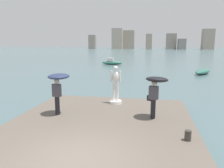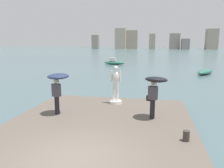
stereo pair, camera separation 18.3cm
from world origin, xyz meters
name	(u,v)px [view 1 (the left image)]	position (x,y,z in m)	size (l,w,h in m)	color
ground_plane	(141,62)	(0.00, 40.00, 0.00)	(400.00, 400.00, 0.00)	#4C666B
pier	(96,134)	(0.00, 2.25, 0.20)	(7.92, 10.50, 0.40)	#60564C
statue_white_figure	(116,89)	(0.17, 6.13, 1.24)	(0.68, 0.68, 2.13)	white
onlooker_left	(58,82)	(-2.15, 3.73, 1.96)	(1.23, 1.23, 1.98)	black
onlooker_right	(156,85)	(2.31, 3.99, 1.91)	(1.30, 1.31, 1.96)	black
mooring_bollard	(188,135)	(3.42, 1.84, 0.58)	(0.23, 0.23, 0.37)	#38332D
boat_near	(203,72)	(8.40, 22.82, 0.32)	(2.98, 3.92, 0.64)	#336B5B
boat_mid	(112,62)	(-4.92, 33.31, 0.42)	(3.79, 1.42, 1.19)	#336B5B
distant_skyline	(149,40)	(0.13, 148.81, 6.04)	(84.52, 11.75, 13.98)	gray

